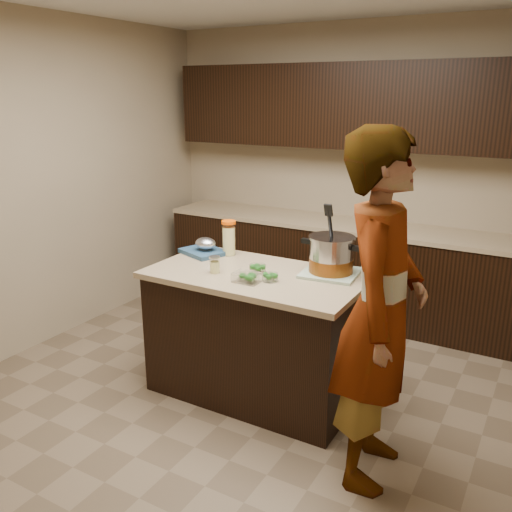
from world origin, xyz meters
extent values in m
plane|color=brown|center=(0.00, 0.00, 0.00)|extent=(4.00, 4.00, 0.00)
cube|color=tan|center=(0.00, 2.00, 1.35)|extent=(4.00, 0.04, 2.70)
cube|color=tan|center=(-2.00, 0.00, 1.35)|extent=(0.04, 4.00, 2.70)
cube|color=black|center=(0.00, 1.70, 0.43)|extent=(3.60, 0.60, 0.86)
cube|color=tan|center=(0.00, 1.70, 0.88)|extent=(3.60, 0.63, 0.04)
cube|color=black|center=(0.00, 1.82, 1.95)|extent=(3.60, 0.35, 0.75)
cube|color=black|center=(0.00, 0.00, 0.43)|extent=(1.40, 0.75, 0.86)
cube|color=tan|center=(0.00, 0.00, 0.88)|extent=(1.46, 0.81, 0.04)
cube|color=#58825E|center=(0.45, 0.23, 0.91)|extent=(0.39, 0.39, 0.02)
cylinder|color=#B7B7BC|center=(0.45, 0.23, 1.03)|extent=(0.29, 0.29, 0.23)
cylinder|color=brown|center=(0.45, 0.23, 0.97)|extent=(0.30, 0.30, 0.09)
cylinder|color=#B7B7BC|center=(0.45, 0.23, 1.16)|extent=(0.31, 0.31, 0.02)
cube|color=black|center=(0.27, 0.23, 1.11)|extent=(0.07, 0.04, 0.03)
cube|color=black|center=(0.63, 0.22, 1.11)|extent=(0.07, 0.04, 0.03)
cylinder|color=black|center=(0.45, 0.19, 1.22)|extent=(0.03, 0.12, 0.28)
cylinder|color=#E0DC89|center=(-0.39, 0.27, 1.01)|extent=(0.10, 0.10, 0.21)
cylinder|color=white|center=(-0.39, 0.27, 1.02)|extent=(0.12, 0.12, 0.24)
cylinder|color=#FF5705|center=(-0.39, 0.27, 1.15)|extent=(0.12, 0.12, 0.02)
cylinder|color=#E0DC89|center=(-0.25, -0.13, 0.94)|extent=(0.07, 0.07, 0.08)
cylinder|color=white|center=(-0.25, -0.13, 0.95)|extent=(0.08, 0.08, 0.10)
cylinder|color=silver|center=(-0.25, -0.13, 1.01)|extent=(0.08, 0.08, 0.02)
cylinder|color=silver|center=(0.00, 0.02, 0.93)|extent=(0.14, 0.14, 0.05)
cylinder|color=silver|center=(0.16, -0.09, 0.93)|extent=(0.12, 0.12, 0.05)
cube|color=silver|center=(0.04, -0.18, 0.93)|extent=(0.17, 0.12, 0.06)
cube|color=navy|center=(-0.57, 0.20, 0.92)|extent=(0.38, 0.35, 0.03)
ellipsoid|color=silver|center=(-0.55, 0.20, 0.98)|extent=(0.16, 0.13, 0.09)
imported|color=gray|center=(0.98, -0.40, 0.96)|extent=(0.54, 0.75, 1.93)
camera|label=1|loc=(1.72, -3.00, 2.07)|focal=38.00mm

